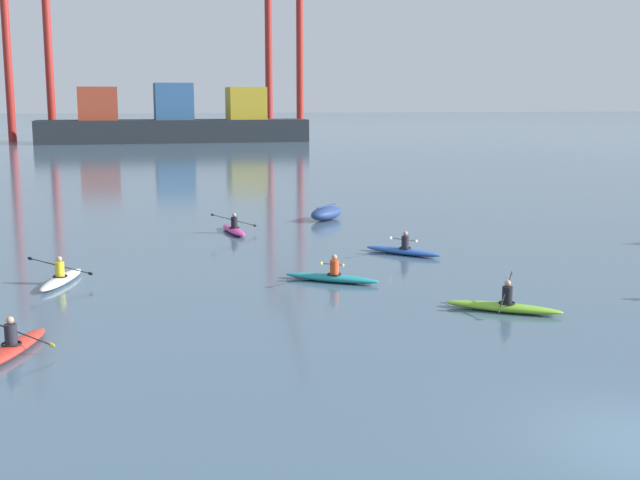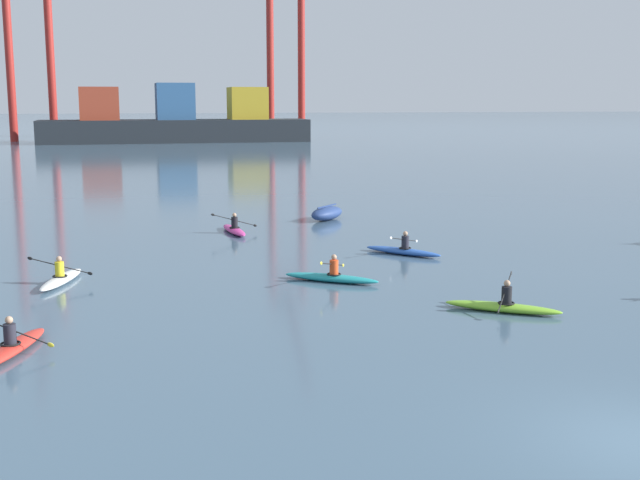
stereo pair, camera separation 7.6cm
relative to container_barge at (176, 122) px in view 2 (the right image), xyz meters
name	(u,v)px [view 2 (the right image)]	position (x,y,z in m)	size (l,w,h in m)	color
container_barge	(176,122)	(0.00, 0.00, 0.00)	(39.30, 8.05, 8.65)	#1E2328
gantry_crane_west	(27,13)	(-20.65, 7.28, 15.87)	(7.02, 19.50, 36.15)	maroon
gantry_crane_west_mid	(287,19)	(19.41, 11.77, 16.35)	(6.51, 20.36, 39.73)	maroon
capsized_dinghy	(327,213)	(1.35, -83.29, -2.57)	(2.59, 2.64, 0.76)	navy
kayak_blue	(403,250)	(1.88, -93.30, -2.75)	(2.65, 2.98, 0.95)	#2856B2
kayak_magenta	(234,229)	(-3.91, -86.27, -2.75)	(2.21, 3.44, 0.99)	#C13384
kayak_lime	(503,306)	(1.63, -102.53, -2.75)	(3.09, 2.50, 1.04)	#7ABC2D
kayak_teal	(331,277)	(-2.20, -97.42, -2.75)	(3.09, 2.50, 0.95)	teal
kayak_red	(12,346)	(-11.83, -103.21, -2.75)	(2.07, 3.41, 1.06)	red
kayak_white	(61,278)	(-11.12, -95.41, -2.75)	(2.15, 3.42, 0.95)	silver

